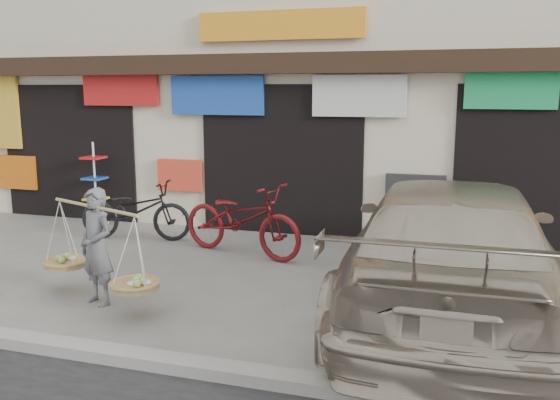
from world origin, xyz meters
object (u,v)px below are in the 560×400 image
(display_rack, at_px, (95,191))
(bike_2, at_px, (242,219))
(bike_0, at_px, (136,210))
(street_vendor, at_px, (97,252))
(suv, at_px, (451,249))

(display_rack, bearing_deg, bike_2, -19.16)
(bike_2, relative_size, display_rack, 1.38)
(bike_0, xyz_separation_m, display_rack, (-1.39, 0.86, 0.13))
(street_vendor, height_order, suv, suv)
(street_vendor, bearing_deg, suv, 32.97)
(street_vendor, relative_size, bike_0, 0.95)
(bike_0, distance_m, bike_2, 2.16)
(suv, bearing_deg, display_rack, -24.31)
(bike_0, height_order, display_rack, display_rack)
(bike_0, height_order, bike_2, bike_2)
(bike_0, height_order, suv, suv)
(street_vendor, relative_size, suv, 0.34)
(bike_2, xyz_separation_m, display_rack, (-3.52, 1.22, 0.06))
(bike_0, relative_size, suv, 0.35)
(street_vendor, xyz_separation_m, suv, (4.13, 0.84, 0.15))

